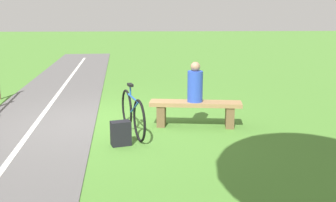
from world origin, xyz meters
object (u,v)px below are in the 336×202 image
bench (195,109)px  bicycle (133,113)px  person_seated (195,84)px  backpack (121,133)px

bench → bicycle: 1.31m
person_seated → backpack: person_seated is taller
person_seated → bicycle: (1.22, 0.45, -0.46)m
person_seated → backpack: 1.90m
bench → bicycle: bearing=27.5°
bench → backpack: size_ratio=4.37×
bench → backpack: 1.80m
person_seated → backpack: size_ratio=1.87×
person_seated → bicycle: person_seated is taller
bicycle → person_seated: bearing=94.3°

